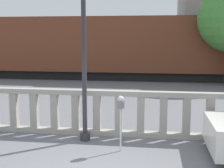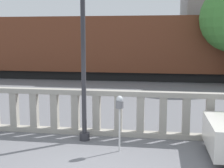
# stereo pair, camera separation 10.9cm
# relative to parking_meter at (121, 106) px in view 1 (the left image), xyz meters

# --- Properties ---
(balustrade) EXTENTS (12.18, 0.24, 1.26)m
(balustrade) POSITION_rel_parking_meter_xyz_m (-0.48, 1.17, -0.47)
(balustrade) COLOR #9E998E
(balustrade) RESTS_ON ground
(parking_meter) EXTENTS (0.19, 0.19, 1.35)m
(parking_meter) POSITION_rel_parking_meter_xyz_m (0.00, 0.00, 0.00)
(parking_meter) COLOR silver
(parking_meter) RESTS_ON ground
(train_near) EXTENTS (29.75, 3.15, 4.49)m
(train_near) POSITION_rel_parking_meter_xyz_m (-0.21, 12.86, 0.93)
(train_near) COLOR black
(train_near) RESTS_ON ground
(train_far) EXTENTS (22.85, 2.66, 3.92)m
(train_far) POSITION_rel_parking_meter_xyz_m (0.61, 20.89, 0.65)
(train_far) COLOR black
(train_far) RESTS_ON ground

